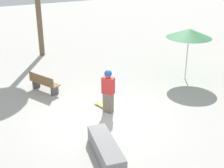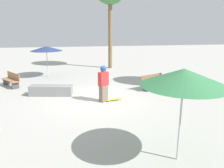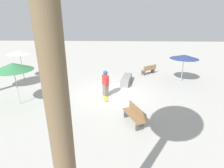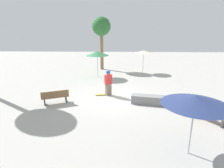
% 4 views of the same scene
% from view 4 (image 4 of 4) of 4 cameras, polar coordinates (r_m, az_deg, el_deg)
% --- Properties ---
extents(ground_plane, '(60.00, 60.00, 0.00)m').
position_cam_4_polar(ground_plane, '(11.78, 0.64, -4.33)').
color(ground_plane, '#B2AFA8').
extents(skater_main, '(0.54, 0.48, 1.77)m').
position_cam_4_polar(skater_main, '(11.88, -1.21, 0.70)').
color(skater_main, '#726656').
rests_on(skater_main, ground_plane).
extents(skateboard, '(0.82, 0.36, 0.07)m').
position_cam_4_polar(skateboard, '(12.16, -3.56, -3.41)').
color(skateboard, gold).
rests_on(skateboard, ground_plane).
extents(concrete_ledge, '(2.30, 1.01, 0.53)m').
position_cam_4_polar(concrete_ledge, '(10.85, 12.25, -5.07)').
color(concrete_ledge, gray).
rests_on(concrete_ledge, ground_plane).
extents(bench_near, '(1.64, 1.05, 0.85)m').
position_cam_4_polar(bench_near, '(11.14, -18.06, -4.07)').
color(bench_near, '#47474C').
rests_on(bench_near, ground_plane).
extents(bench_far, '(1.32, 1.54, 0.85)m').
position_cam_4_polar(bench_far, '(9.70, 29.38, -8.47)').
color(bench_far, '#47474C').
rests_on(bench_far, ground_plane).
extents(shade_umbrella_cream, '(1.95, 1.95, 2.40)m').
position_cam_4_polar(shade_umbrella_cream, '(19.00, 10.31, 10.30)').
color(shade_umbrella_cream, '#B7B7BC').
rests_on(shade_umbrella_cream, ground_plane).
extents(shade_umbrella_green, '(2.19, 2.19, 2.54)m').
position_cam_4_polar(shade_umbrella_green, '(16.76, -4.80, 9.94)').
color(shade_umbrella_green, '#B7B7BC').
rests_on(shade_umbrella_green, ground_plane).
extents(shade_umbrella_navy, '(2.21, 2.21, 2.20)m').
position_cam_4_polar(shade_umbrella_navy, '(6.34, 25.60, -4.76)').
color(shade_umbrella_navy, '#B7B7BC').
rests_on(shade_umbrella_navy, ground_plane).
extents(palm_tree_left, '(2.10, 2.10, 5.94)m').
position_cam_4_polar(palm_tree_left, '(20.66, -3.49, 17.78)').
color(palm_tree_left, '#896B4C').
rests_on(palm_tree_left, ground_plane).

